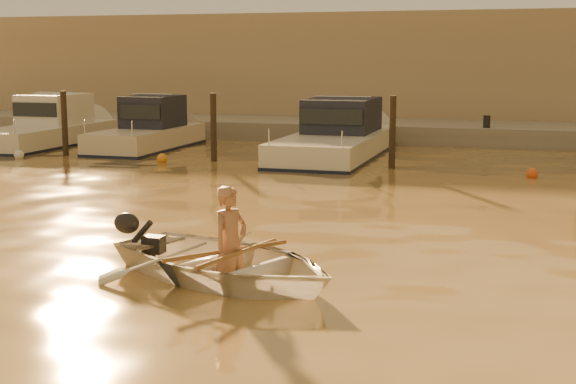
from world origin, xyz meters
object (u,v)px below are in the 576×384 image
(person, at_px, (230,245))
(moored_boat_2, at_px, (337,136))
(dinghy, at_px, (225,262))
(moored_boat_0, at_px, (45,127))
(moored_boat_1, at_px, (146,130))
(waterfront_building, at_px, (449,72))

(person, height_order, moored_boat_2, moored_boat_2)
(dinghy, xyz_separation_m, moored_boat_0, (-12.13, 14.03, 0.37))
(moored_boat_2, bearing_deg, dinghy, -82.83)
(moored_boat_2, bearing_deg, moored_boat_0, 180.00)
(person, bearing_deg, moored_boat_0, 62.97)
(person, bearing_deg, moored_boat_1, 52.70)
(moored_boat_1, distance_m, moored_boat_2, 6.50)
(moored_boat_0, distance_m, waterfront_building, 16.87)
(person, distance_m, moored_boat_2, 14.19)
(waterfront_building, bearing_deg, dinghy, -91.22)
(dinghy, xyz_separation_m, moored_boat_1, (-8.26, 14.03, 0.37))
(moored_boat_0, bearing_deg, dinghy, -49.16)
(dinghy, relative_size, person, 2.22)
(dinghy, distance_m, moored_boat_1, 16.28)
(moored_boat_2, bearing_deg, person, -82.48)
(moored_boat_0, distance_m, moored_boat_2, 10.36)
(moored_boat_0, bearing_deg, waterfront_building, 40.99)
(moored_boat_2, bearing_deg, moored_boat_1, 180.00)
(person, relative_size, moored_boat_1, 0.27)
(moored_boat_1, distance_m, waterfront_building, 14.20)
(dinghy, height_order, moored_boat_0, moored_boat_0)
(dinghy, xyz_separation_m, person, (0.09, -0.04, 0.26))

